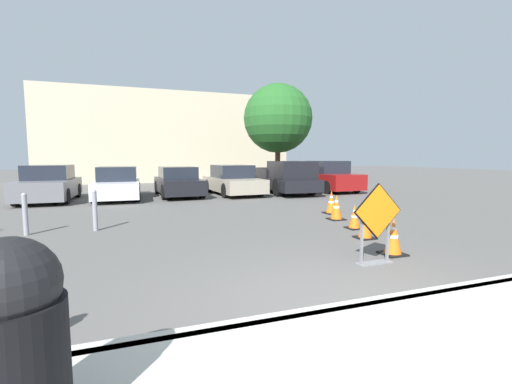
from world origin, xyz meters
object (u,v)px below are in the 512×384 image
Objects in this scene: parked_car_third at (178,182)px; bollard_second at (25,213)px; traffic_cone_fifth at (331,202)px; pickup_truck at (284,178)px; parked_car_nearest at (49,185)px; bollard_nearest at (95,209)px; road_closed_sign at (377,220)px; traffic_cone_third at (355,217)px; parked_car_fourth at (233,181)px; parked_car_second at (118,184)px; traffic_cone_nearest at (393,237)px; traffic_cone_second at (365,222)px; parked_car_fifth at (328,177)px; trash_bin at (12,341)px; traffic_cone_fourth at (336,207)px.

parked_car_third reaches higher than bollard_second.
pickup_truck is (1.20, 6.37, 0.38)m from traffic_cone_fifth.
parked_car_nearest reaches higher than bollard_nearest.
bollard_second is (-6.24, 4.51, -0.24)m from road_closed_sign.
traffic_cone_third is 0.13× the size of parked_car_fourth.
road_closed_sign is at bearing -118.63° from traffic_cone_third.
pickup_truck is at bearing 178.80° from parked_car_second.
traffic_cone_third is (0.74, 2.23, -0.03)m from traffic_cone_nearest.
traffic_cone_nearest is 1.29m from traffic_cone_second.
parked_car_fifth is at bearing -179.83° from parked_car_second.
trash_bin is (-4.50, -2.43, -0.01)m from road_closed_sign.
parked_car_fifth reaches higher than traffic_cone_fourth.
pickup_truck is at bearing 60.15° from trash_bin.
parked_car_second is (-5.97, 8.90, 0.34)m from traffic_cone_third.
road_closed_sign is 11.72m from pickup_truck.
parked_car_fifth is 3.40× the size of trash_bin.
traffic_cone_fifth reaches higher than traffic_cone_fourth.
bollard_second is (-7.66, 1.91, 0.23)m from traffic_cone_third.
parked_car_fourth reaches higher than parked_car_second.
traffic_cone_second is 2.33m from traffic_cone_fourth.
parked_car_third reaches higher than traffic_cone_second.
parked_car_fifth is at bearing 63.00° from traffic_cone_second.
bollard_nearest is (-0.27, 6.93, -0.22)m from trash_bin.
parked_car_second is at bearing 115.18° from traffic_cone_nearest.
parked_car_fourth is at bearing 91.66° from traffic_cone_second.
bollard_nearest is (-8.11, -6.73, -0.20)m from pickup_truck.
traffic_cone_third is 0.11× the size of pickup_truck.
parked_car_nearest is 3.94× the size of bollard_nearest.
bollard_nearest is at bearing 174.21° from traffic_cone_fourth.
parked_car_third is at bearing -4.40° from parked_car_fifth.
traffic_cone_second is at bearing 103.37° from parked_car_third.
parked_car_second reaches higher than traffic_cone_fifth.
road_closed_sign is 1.87× the size of traffic_cone_fifth.
traffic_cone_fourth is (0.27, 1.25, 0.06)m from traffic_cone_third.
trash_bin is at bearing 90.92° from parked_car_second.
traffic_cone_nearest is at bearing -30.85° from bollard_second.
pickup_truck is 2.65m from parked_car_fifth.
parked_car_fourth is at bearing 97.13° from traffic_cone_fourth.
parked_car_fifth is at bearing -174.57° from pickup_truck.
traffic_cone_nearest is at bearing -106.12° from traffic_cone_fourth.
traffic_cone_fifth is 0.18× the size of parked_car_nearest.
parked_car_third is at bearing -3.09° from pickup_truck.
bollard_nearest is at bearing 92.26° from trash_bin.
traffic_cone_third is 0.15× the size of parked_car_third.
traffic_cone_fifth is at bearing 57.25° from parked_car_fifth.
parked_car_fourth is at bearing -6.39° from pickup_truck.
parked_car_third is 3.50× the size of trash_bin.
pickup_truck is at bearing 35.06° from bollard_second.
bollard_nearest is (-2.86, -7.18, -0.10)m from parked_car_third.
traffic_cone_fourth is at bearing 129.92° from parked_car_second.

